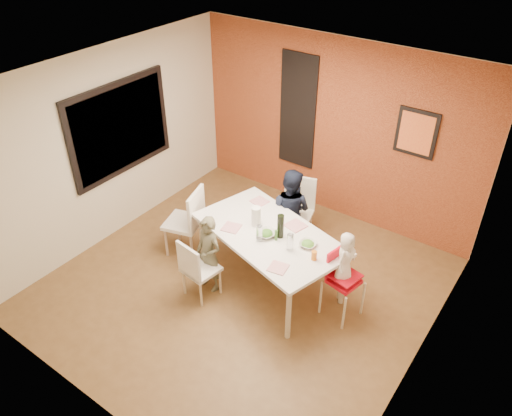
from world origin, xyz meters
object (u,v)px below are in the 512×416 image
Objects in this scene: dining_table at (269,237)px; chair_left at (189,219)px; high_chair at (341,277)px; child_far at (290,211)px; toddler at (345,258)px; child_near at (209,254)px; paper_towel_roll at (256,216)px; chair_near at (196,268)px; wine_bottle at (280,226)px; chair_far at (297,207)px.

chair_left is (-1.23, -0.13, -0.16)m from dining_table.
high_chair is 0.73× the size of child_far.
toddler is (1.19, -0.72, 0.23)m from child_far.
dining_table is 1.68× the size of child_far.
dining_table is at bearing 104.11° from high_chair.
child_far reaches higher than child_near.
child_near reaches higher than dining_table.
paper_towel_roll is at bearing 66.47° from child_near.
child_far is at bearing 80.39° from child_near.
child_near is at bearing -84.64° from chair_near.
child_far is at bearing 113.70° from wine_bottle.
chair_far is at bearing 88.36° from paper_towel_roll.
child_far reaches higher than chair_left.
child_near is (-1.54, -0.56, -0.02)m from high_chair.
chair_far is at bearing -93.84° from chair_near.
child_near reaches higher than high_chair.
toddler is (1.56, 0.55, 0.33)m from child_near.
chair_left is at bearing 157.05° from child_near.
chair_near is at bearing -113.08° from paper_towel_roll.
chair_far is at bearing -91.43° from child_far.
chair_left is 1.08m from paper_towel_roll.
wine_bottle is at bearing -4.12° from paper_towel_roll.
dining_table is at bearing -95.01° from chair_far.
child_far reaches higher than chair_near.
child_near is 0.97m from wine_bottle.
chair_left is at bearing -174.47° from wine_bottle.
chair_near is at bearing 115.15° from toddler.
child_near is 4.07× the size of paper_towel_roll.
chair_far is (-0.20, 1.00, -0.18)m from dining_table.
chair_far is 0.96× the size of chair_left.
chair_far is 1.12m from wine_bottle.
child_near is at bearing -119.47° from chair_far.
high_chair is 1.37m from child_far.
child_far is 1.41m from toddler.
chair_near is 0.87× the size of chair_far.
wine_bottle reaches higher than paper_towel_roll.
child_far is (0.38, 1.27, 0.10)m from child_near.
child_far is (1.06, 0.88, 0.06)m from chair_left.
high_chair reaches higher than chair_near.
wine_bottle is at bearing 90.32° from toddler.
wine_bottle reaches higher than chair_left.
child_far reaches higher than dining_table.
paper_towel_roll is (-0.03, -0.96, 0.38)m from chair_far.
chair_left is at bearing 105.99° from high_chair.
chair_far is 0.26m from child_far.
wine_bottle reaches higher than child_near.
chair_near is 1.15m from wine_bottle.
chair_left is at bearing 92.69° from toddler.
chair_far is at bearing 62.97° from high_chair.
child_far is (0.39, 1.50, 0.16)m from chair_near.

